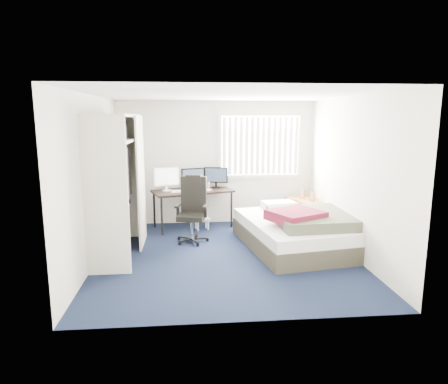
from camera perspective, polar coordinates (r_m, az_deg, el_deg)
ground at (r=6.44m, az=0.28°, el=-9.09°), size 4.20×4.20×0.00m
room_shell at (r=6.10m, az=0.29°, el=4.39°), size 4.20×4.20×4.20m
window_assembly at (r=8.23m, az=5.20°, el=6.60°), size 1.72×0.09×1.32m
closet at (r=6.45m, az=-14.92°, el=2.95°), size 0.64×1.84×2.22m
desk at (r=7.91m, az=-4.54°, el=0.51°), size 1.68×1.15×1.22m
office_chair at (r=7.10m, az=-4.51°, el=-3.45°), size 0.65×0.65×1.17m
footstool at (r=7.85m, az=-3.17°, el=-4.10°), size 0.33×0.29×0.23m
nightstand at (r=8.11m, az=11.63°, el=-1.50°), size 0.69×0.92×0.75m
bed at (r=6.89m, az=10.63°, el=-5.34°), size 1.98×2.44×0.72m
pine_box at (r=6.14m, az=-15.12°, el=-9.15°), size 0.41×0.35×0.27m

